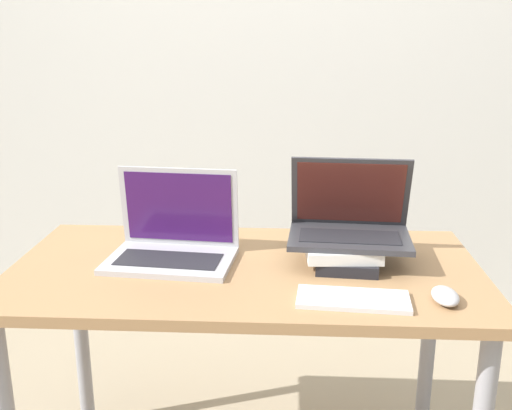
% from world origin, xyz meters
% --- Properties ---
extents(wall_back, '(8.00, 0.05, 2.70)m').
position_xyz_m(wall_back, '(0.00, 1.57, 1.35)').
color(wall_back, silver).
rests_on(wall_back, ground_plane).
extents(desk, '(1.32, 0.68, 0.76)m').
position_xyz_m(desk, '(0.00, 0.34, 0.66)').
color(desk, '#9E754C').
rests_on(desk, ground_plane).
extents(laptop_left, '(0.38, 0.28, 0.26)m').
position_xyz_m(laptop_left, '(-0.21, 0.39, 0.81)').
color(laptop_left, '#B2B2B7').
rests_on(laptop_left, desk).
extents(book_stack, '(0.22, 0.23, 0.06)m').
position_xyz_m(book_stack, '(0.28, 0.37, 0.79)').
color(book_stack, black).
rests_on(book_stack, desk).
extents(laptop_on_books, '(0.35, 0.25, 0.23)m').
position_xyz_m(laptop_on_books, '(0.29, 0.41, 0.87)').
color(laptop_on_books, '#333338').
rests_on(laptop_on_books, book_stack).
extents(wireless_keyboard, '(0.28, 0.14, 0.01)m').
position_xyz_m(wireless_keyboard, '(0.28, 0.12, 0.76)').
color(wireless_keyboard, silver).
rests_on(wireless_keyboard, desk).
extents(mouse, '(0.06, 0.11, 0.03)m').
position_xyz_m(mouse, '(0.50, 0.13, 0.77)').
color(mouse, '#B2B2B7').
rests_on(mouse, desk).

